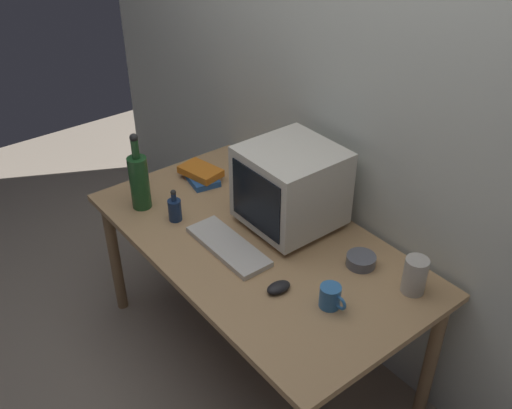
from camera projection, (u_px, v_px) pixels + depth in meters
name	position (u px, v px, depth m)	size (l,w,h in m)	color
ground_plane	(256.00, 353.00, 2.87)	(6.00, 6.00, 0.00)	gray
back_wall	(346.00, 95.00, 2.42)	(4.00, 0.08, 2.50)	beige
desk	(256.00, 254.00, 2.52)	(1.56, 0.85, 0.71)	tan
crt_monitor	(290.00, 187.00, 2.46)	(0.38, 0.39, 0.37)	beige
keyboard	(228.00, 246.00, 2.41)	(0.42, 0.15, 0.02)	beige
computer_mouse	(279.00, 287.00, 2.19)	(0.06, 0.10, 0.04)	black
bottle_tall	(139.00, 180.00, 2.61)	(0.09, 0.09, 0.38)	#1E4C23
bottle_short	(175.00, 209.00, 2.57)	(0.06, 0.06, 0.16)	navy
book_stack	(200.00, 174.00, 2.87)	(0.26, 0.17, 0.07)	#28569E
mug	(331.00, 297.00, 2.11)	(0.12, 0.08, 0.09)	#3370B2
cd_spindle	(361.00, 260.00, 2.32)	(0.12, 0.12, 0.04)	#595B66
metal_canister	(415.00, 276.00, 2.16)	(0.09, 0.09, 0.15)	#B7B2A8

